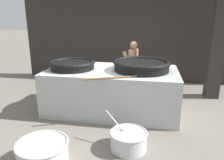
{
  "coord_description": "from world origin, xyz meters",
  "views": [
    {
      "loc": [
        0.88,
        -4.81,
        2.17
      ],
      "look_at": [
        0.0,
        0.0,
        0.75
      ],
      "focal_mm": 35.0,
      "sensor_mm": 36.0,
      "label": 1
    }
  ],
  "objects": [
    {
      "name": "back_wall",
      "position": [
        0.0,
        2.75,
        1.68
      ],
      "size": [
        7.23,
        0.24,
        3.36
      ],
      "primitive_type": "cube",
      "color": "#2D2826",
      "rests_on": "ground_plane"
    },
    {
      "name": "giant_wok_far",
      "position": [
        0.67,
        0.04,
        1.12
      ],
      "size": [
        1.28,
        1.28,
        0.23
      ],
      "color": "black",
      "rests_on": "hearth_platform"
    },
    {
      "name": "ground_plane",
      "position": [
        0.0,
        0.0,
        0.0
      ],
      "size": [
        60.0,
        60.0,
        0.0
      ],
      "primitive_type": "plane",
      "color": "slate"
    },
    {
      "name": "cook",
      "position": [
        0.38,
        1.23,
        0.82
      ],
      "size": [
        0.42,
        0.6,
        1.52
      ],
      "rotation": [
        0.0,
        0.0,
        2.92
      ],
      "color": "#9E7551",
      "rests_on": "ground_plane"
    },
    {
      "name": "giant_wok_near",
      "position": [
        -0.92,
        -0.08,
        1.1
      ],
      "size": [
        1.05,
        1.05,
        0.19
      ],
      "color": "black",
      "rests_on": "hearth_platform"
    },
    {
      "name": "support_pillar",
      "position": [
        2.57,
        1.38,
        1.68
      ],
      "size": [
        0.35,
        0.35,
        3.36
      ],
      "primitive_type": "cube",
      "color": "#2D2826",
      "rests_on": "ground_plane"
    },
    {
      "name": "hearth_platform",
      "position": [
        0.0,
        0.0,
        0.5
      ],
      "size": [
        2.99,
        1.59,
        0.99
      ],
      "color": "#B2B7B7",
      "rests_on": "ground_plane"
    },
    {
      "name": "prep_bowl_vegetables",
      "position": [
        0.57,
        -1.56,
        0.18
      ],
      "size": [
        0.78,
        0.64,
        0.57
      ],
      "color": "silver",
      "rests_on": "ground_plane"
    },
    {
      "name": "prep_bowl_meat",
      "position": [
        -0.68,
        -2.16,
        0.19
      ],
      "size": [
        0.8,
        0.8,
        0.35
      ],
      "color": "silver",
      "rests_on": "ground_plane"
    },
    {
      "name": "stirring_paddle",
      "position": [
        0.32,
        -0.67,
        1.01
      ],
      "size": [
        1.34,
        0.62,
        0.04
      ],
      "rotation": [
        0.0,
        0.0,
        0.4
      ],
      "color": "brown",
      "rests_on": "hearth_platform"
    }
  ]
}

